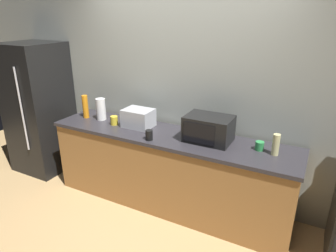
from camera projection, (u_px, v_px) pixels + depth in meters
ground_plane at (151, 222)px, 3.30m from camera, size 8.00×8.00×0.00m
back_wall at (184, 87)px, 3.49m from camera, size 6.40×0.10×2.70m
counter_run at (168, 170)px, 3.47m from camera, size 2.84×0.64×0.90m
refrigerator at (39, 108)px, 4.20m from camera, size 0.72×0.73×1.80m
microwave at (209, 129)px, 3.10m from camera, size 0.48×0.35×0.27m
toaster_oven at (138, 118)px, 3.51m from camera, size 0.34×0.26×0.21m
paper_towel_roll at (101, 109)px, 3.72m from camera, size 0.12×0.12×0.27m
bottle_vinegar at (276, 145)px, 2.80m from camera, size 0.07×0.07×0.21m
bottle_dish_soap at (85, 107)px, 3.79m from camera, size 0.07×0.07×0.29m
mug_green at (260, 146)px, 2.92m from camera, size 0.08×0.08×0.09m
mug_yellow at (114, 120)px, 3.58m from camera, size 0.09×0.09×0.11m
mug_black at (149, 135)px, 3.15m from camera, size 0.08×0.08×0.11m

